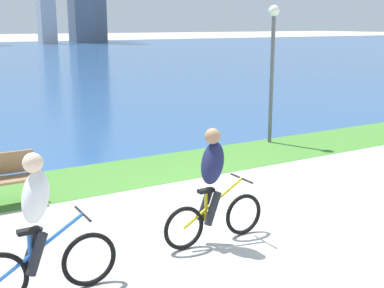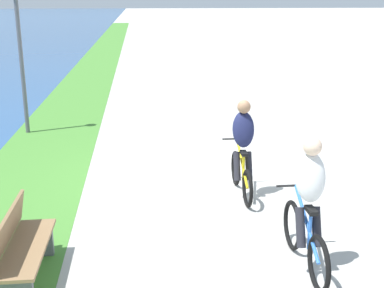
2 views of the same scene
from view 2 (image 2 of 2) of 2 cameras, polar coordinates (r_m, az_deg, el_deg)
ground_plane at (r=9.56m, az=-0.17°, el=-3.76°), size 300.00×300.00×0.00m
grass_strip_bayside at (r=9.74m, az=-17.98°, el=-4.19°), size 120.00×2.07×0.01m
cyclist_lead at (r=8.48m, az=5.71°, el=-0.55°), size 1.63×0.52×1.66m
cyclist_trailing at (r=6.31m, az=12.91°, el=-6.82°), size 1.70×0.52×1.71m
bench_near_path at (r=6.35m, az=-18.65°, el=-11.03°), size 1.50×0.47×0.90m
lamppost_tall at (r=12.98m, az=-18.85°, el=11.18°), size 0.28×0.28×3.49m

